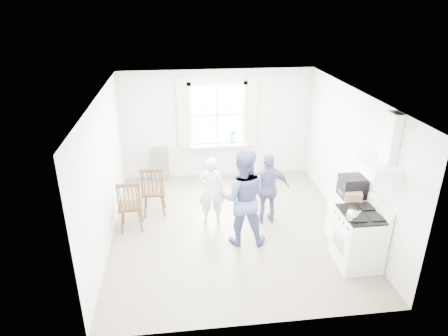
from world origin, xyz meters
TOP-DOWN VIEW (x-y plane):
  - room_shell at (0.00, 0.00)m, footprint 4.62×5.12m
  - window_assembly at (0.00, 2.45)m, footprint 1.88×0.24m
  - range_hood at (2.07, -1.35)m, footprint 0.45×0.76m
  - shelf_unit at (-1.40, 2.33)m, footprint 0.40×0.30m
  - gas_stove at (1.91, -1.35)m, footprint 0.68×0.76m
  - kettle at (1.66, -1.52)m, footprint 0.18×0.18m
  - low_cabinet at (1.98, -0.65)m, footprint 0.50×0.55m
  - stereo_stack at (2.02, -0.67)m, footprint 0.42×0.37m
  - cardboard_box at (1.96, -0.88)m, footprint 0.33×0.28m
  - windsor_chair_a at (-1.90, 0.11)m, footprint 0.46×0.44m
  - windsor_chair_b at (-1.49, 0.63)m, footprint 0.46×0.45m
  - person_left at (-0.36, 0.26)m, footprint 0.52×0.52m
  - person_mid at (0.12, -0.48)m, footprint 0.98×0.98m
  - person_right at (0.73, 0.14)m, footprint 0.87×0.87m
  - potted_plant at (0.35, 2.36)m, footprint 0.22×0.22m

SIDE VIEW (x-z plane):
  - shelf_unit at x=-1.40m, z-range 0.00..0.80m
  - low_cabinet at x=1.98m, z-range 0.00..0.90m
  - gas_stove at x=1.91m, z-range -0.08..1.04m
  - windsor_chair_a at x=-1.90m, z-range 0.11..1.15m
  - windsor_chair_b at x=-1.49m, z-range 0.12..1.20m
  - person_left at x=-0.36m, z-range 0.00..1.38m
  - person_right at x=0.73m, z-range 0.00..1.43m
  - person_mid at x=0.12m, z-range 0.00..1.78m
  - cardboard_box at x=1.96m, z-range 0.90..1.08m
  - potted_plant at x=0.35m, z-range 0.85..1.19m
  - kettle at x=1.66m, z-range 0.91..1.17m
  - stereo_stack at x=2.02m, z-range 0.90..1.27m
  - room_shell at x=0.00m, z-range -0.02..2.62m
  - window_assembly at x=0.00m, z-range 0.61..2.31m
  - range_hood at x=2.07m, z-range 1.43..2.37m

